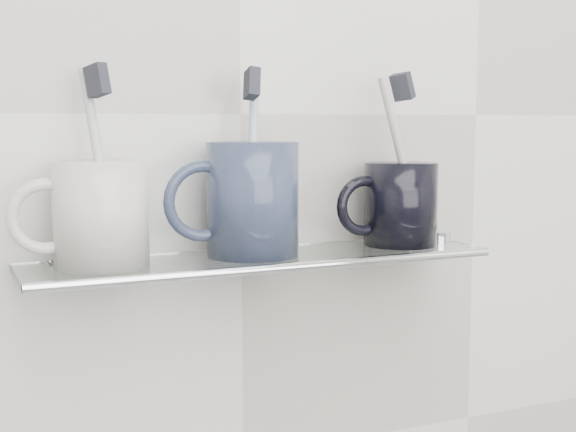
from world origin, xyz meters
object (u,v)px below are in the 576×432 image
mug_right (400,204)px  shelf_glass (262,259)px  mug_left (101,214)px  mug_center (252,199)px

mug_right → shelf_glass: bearing=-172.9°
shelf_glass → mug_left: bearing=178.3°
shelf_glass → mug_center: 0.07m
shelf_glass → mug_right: size_ratio=5.29×
mug_center → mug_left: bearing=-163.5°
mug_left → mug_center: mug_center is taller
shelf_glass → mug_right: (0.17, 0.00, 0.05)m
mug_center → mug_right: size_ratio=1.27×
mug_center → mug_right: mug_center is taller
mug_left → mug_right: bearing=17.4°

